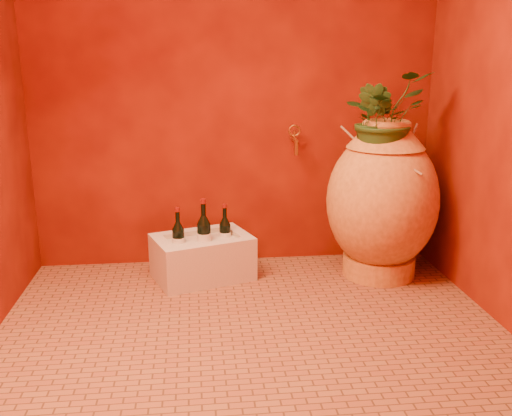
{
  "coord_description": "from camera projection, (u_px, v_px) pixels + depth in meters",
  "views": [
    {
      "loc": [
        -0.26,
        -2.55,
        1.31
      ],
      "look_at": [
        0.06,
        0.35,
        0.52
      ],
      "focal_mm": 40.0,
      "sensor_mm": 36.0,
      "label": 1
    }
  ],
  "objects": [
    {
      "name": "wine_bottle_a",
      "position": [
        204.0,
        236.0,
        3.4
      ],
      "size": [
        0.09,
        0.09,
        0.35
      ],
      "color": "black",
      "rests_on": "stone_basin"
    },
    {
      "name": "floor",
      "position": [
        251.0,
        328.0,
        2.82
      ],
      "size": [
        2.5,
        2.5,
        0.0
      ],
      "primitive_type": "plane",
      "color": "brown",
      "rests_on": "ground"
    },
    {
      "name": "stone_basin",
      "position": [
        202.0,
        258.0,
        3.43
      ],
      "size": [
        0.65,
        0.56,
        0.26
      ],
      "rotation": [
        0.0,
        0.0,
        0.34
      ],
      "color": "beige",
      "rests_on": "floor"
    },
    {
      "name": "wine_bottle_b",
      "position": [
        225.0,
        234.0,
        3.49
      ],
      "size": [
        0.07,
        0.07,
        0.29
      ],
      "color": "black",
      "rests_on": "stone_basin"
    },
    {
      "name": "plant_side",
      "position": [
        374.0,
        120.0,
        3.22
      ],
      "size": [
        0.27,
        0.29,
        0.42
      ],
      "primitive_type": "imported",
      "rotation": [
        0.0,
        0.0,
        -1.11
      ],
      "color": "#1F4117",
      "rests_on": "amphora"
    },
    {
      "name": "amphora",
      "position": [
        382.0,
        200.0,
        3.39
      ],
      "size": [
        0.77,
        0.77,
        0.95
      ],
      "rotation": [
        0.0,
        0.0,
        0.18
      ],
      "color": "gold",
      "rests_on": "floor"
    },
    {
      "name": "plant_main",
      "position": [
        384.0,
        118.0,
        3.25
      ],
      "size": [
        0.61,
        0.59,
        0.52
      ],
      "primitive_type": "imported",
      "rotation": [
        0.0,
        0.0,
        0.51
      ],
      "color": "#1F4117",
      "rests_on": "amphora"
    },
    {
      "name": "wall_back",
      "position": [
        234.0,
        65.0,
        3.45
      ],
      "size": [
        2.5,
        0.02,
        2.5
      ],
      "primitive_type": "cube",
      "color": "#500C04",
      "rests_on": "ground"
    },
    {
      "name": "wall_tap",
      "position": [
        295.0,
        138.0,
        3.52
      ],
      "size": [
        0.08,
        0.16,
        0.18
      ],
      "color": "#9E6824",
      "rests_on": "wall_back"
    },
    {
      "name": "wine_bottle_c",
      "position": [
        178.0,
        240.0,
        3.37
      ],
      "size": [
        0.07,
        0.07,
        0.3
      ],
      "color": "black",
      "rests_on": "stone_basin"
    }
  ]
}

